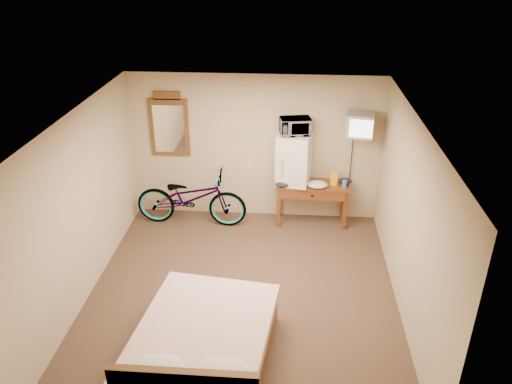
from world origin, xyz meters
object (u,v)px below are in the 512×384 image
at_px(microwave, 295,126).
at_px(blue_cup, 344,184).
at_px(bed, 202,350).
at_px(bicycle, 191,198).
at_px(wall_mirror, 169,125).
at_px(desk, 312,192).
at_px(crt_television, 360,125).
at_px(mini_fridge, 294,159).

xyz_separation_m(microwave, blue_cup, (0.84, -0.14, -0.92)).
xyz_separation_m(blue_cup, bed, (-1.81, -3.30, -0.52)).
xyz_separation_m(blue_cup, bicycle, (-2.54, -0.05, -0.32)).
bearing_deg(microwave, wall_mirror, 163.12).
xyz_separation_m(wall_mirror, bed, (1.12, -3.65, -1.33)).
xyz_separation_m(wall_mirror, bicycle, (0.38, -0.40, -1.13)).
distance_m(desk, blue_cup, 0.56).
height_order(crt_television, bed, crt_television).
bearing_deg(mini_fridge, wall_mirror, 174.28).
relative_size(microwave, wall_mirror, 0.43).
height_order(mini_fridge, wall_mirror, wall_mirror).
distance_m(microwave, bed, 3.86).
relative_size(bicycle, bed, 0.90).
xyz_separation_m(microwave, bicycle, (-1.70, -0.19, -1.24)).
bearing_deg(bed, wall_mirror, 106.99).
relative_size(mini_fridge, bed, 0.41).
bearing_deg(crt_television, mini_fridge, 177.66).
bearing_deg(crt_television, wall_mirror, 175.37).
distance_m(bicycle, bed, 3.34).
relative_size(blue_cup, wall_mirror, 0.12).
height_order(mini_fridge, blue_cup, mini_fridge).
bearing_deg(desk, microwave, 169.44).
height_order(bicycle, bed, bicycle).
relative_size(mini_fridge, bicycle, 0.45).
bearing_deg(desk, blue_cup, -8.89).
bearing_deg(bed, microwave, 74.27).
height_order(microwave, bed, microwave).
relative_size(desk, crt_television, 2.07).
relative_size(microwave, blue_cup, 3.75).
bearing_deg(blue_cup, desk, 171.11).
height_order(wall_mirror, bicycle, wall_mirror).
distance_m(crt_television, bed, 4.21).
distance_m(mini_fridge, crt_television, 1.18).
bearing_deg(mini_fridge, bed, -105.73).
distance_m(desk, wall_mirror, 2.62).
bearing_deg(bicycle, microwave, -81.80).
relative_size(wall_mirror, bed, 0.54).
relative_size(desk, wall_mirror, 1.09).
bearing_deg(bicycle, blue_cup, -87.06).
bearing_deg(mini_fridge, microwave, 56.26).
bearing_deg(microwave, desk, -21.72).
bearing_deg(bicycle, bed, -165.48).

